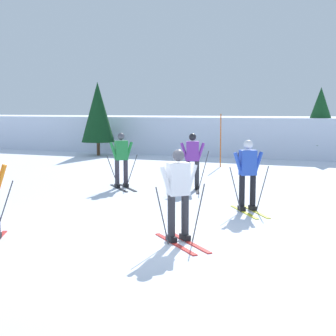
{
  "coord_description": "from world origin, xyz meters",
  "views": [
    {
      "loc": [
        3.67,
        -8.38,
        2.43
      ],
      "look_at": [
        -1.41,
        3.6,
        0.9
      ],
      "focal_mm": 53.34,
      "sensor_mm": 36.0,
      "label": 1
    }
  ],
  "objects_px": {
    "skier_purple": "(192,158)",
    "skier_white": "(179,193)",
    "conifer_far_left": "(320,116)",
    "trail_marker_pole": "(221,141)",
    "conifer_far_right": "(98,112)",
    "skier_green": "(121,159)",
    "skier_blue": "(247,171)"
  },
  "relations": [
    {
      "from": "trail_marker_pole",
      "to": "conifer_far_right",
      "type": "xyz_separation_m",
      "value": [
        -7.57,
        2.67,
        1.17
      ]
    },
    {
      "from": "skier_blue",
      "to": "conifer_far_right",
      "type": "height_order",
      "value": "conifer_far_right"
    },
    {
      "from": "trail_marker_pole",
      "to": "conifer_far_left",
      "type": "height_order",
      "value": "conifer_far_left"
    },
    {
      "from": "skier_blue",
      "to": "conifer_far_right",
      "type": "bearing_deg",
      "value": 134.01
    },
    {
      "from": "skier_purple",
      "to": "trail_marker_pole",
      "type": "distance_m",
      "value": 6.07
    },
    {
      "from": "skier_white",
      "to": "skier_purple",
      "type": "bearing_deg",
      "value": 107.87
    },
    {
      "from": "skier_blue",
      "to": "skier_purple",
      "type": "height_order",
      "value": "same"
    },
    {
      "from": "skier_blue",
      "to": "conifer_far_left",
      "type": "relative_size",
      "value": 0.49
    },
    {
      "from": "conifer_far_right",
      "to": "skier_white",
      "type": "bearing_deg",
      "value": -54.4
    },
    {
      "from": "skier_purple",
      "to": "conifer_far_right",
      "type": "bearing_deg",
      "value": 134.51
    },
    {
      "from": "conifer_far_left",
      "to": "skier_white",
      "type": "bearing_deg",
      "value": -92.2
    },
    {
      "from": "skier_green",
      "to": "conifer_far_right",
      "type": "bearing_deg",
      "value": 124.56
    },
    {
      "from": "skier_white",
      "to": "skier_purple",
      "type": "relative_size",
      "value": 1.0
    },
    {
      "from": "conifer_far_left",
      "to": "skier_green",
      "type": "bearing_deg",
      "value": -111.86
    },
    {
      "from": "skier_white",
      "to": "skier_purple",
      "type": "height_order",
      "value": "same"
    },
    {
      "from": "skier_green",
      "to": "skier_purple",
      "type": "relative_size",
      "value": 1.0
    },
    {
      "from": "skier_white",
      "to": "skier_blue",
      "type": "bearing_deg",
      "value": 82.01
    },
    {
      "from": "conifer_far_right",
      "to": "conifer_far_left",
      "type": "bearing_deg",
      "value": 12.11
    },
    {
      "from": "skier_white",
      "to": "conifer_far_right",
      "type": "height_order",
      "value": "conifer_far_right"
    },
    {
      "from": "trail_marker_pole",
      "to": "conifer_far_right",
      "type": "bearing_deg",
      "value": 160.61
    },
    {
      "from": "conifer_far_right",
      "to": "trail_marker_pole",
      "type": "bearing_deg",
      "value": -19.39
    },
    {
      "from": "skier_green",
      "to": "conifer_far_left",
      "type": "xyz_separation_m",
      "value": [
        4.67,
        11.65,
        1.2
      ]
    },
    {
      "from": "skier_blue",
      "to": "conifer_far_right",
      "type": "distance_m",
      "value": 15.71
    },
    {
      "from": "skier_purple",
      "to": "skier_white",
      "type": "bearing_deg",
      "value": -72.13
    },
    {
      "from": "skier_white",
      "to": "conifer_far_left",
      "type": "xyz_separation_m",
      "value": [
        0.65,
        16.91,
        1.2
      ]
    },
    {
      "from": "conifer_far_left",
      "to": "conifer_far_right",
      "type": "height_order",
      "value": "conifer_far_right"
    },
    {
      "from": "skier_green",
      "to": "conifer_far_left",
      "type": "bearing_deg",
      "value": 68.14
    },
    {
      "from": "skier_white",
      "to": "conifer_far_left",
      "type": "distance_m",
      "value": 16.97
    },
    {
      "from": "skier_blue",
      "to": "skier_white",
      "type": "relative_size",
      "value": 1.0
    },
    {
      "from": "trail_marker_pole",
      "to": "conifer_far_left",
      "type": "xyz_separation_m",
      "value": [
        3.49,
        5.04,
        0.99
      ]
    },
    {
      "from": "skier_green",
      "to": "skier_blue",
      "type": "bearing_deg",
      "value": -23.86
    },
    {
      "from": "skier_blue",
      "to": "skier_white",
      "type": "distance_m",
      "value": 3.32
    }
  ]
}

